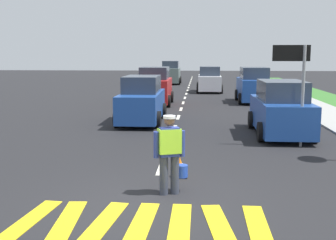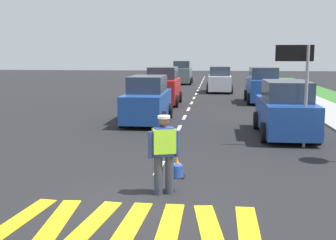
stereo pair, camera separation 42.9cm
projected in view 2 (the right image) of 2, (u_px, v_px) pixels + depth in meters
name	position (u px, v px, depth m)	size (l,w,h in m)	color
ground_plane	(194.00, 98.00, 29.04)	(96.00, 96.00, 0.00)	black
crosswalk_stripes	(132.00, 222.00, 7.49)	(4.47, 1.93, 0.01)	yellow
lane_center_line	(197.00, 92.00, 33.16)	(0.14, 46.40, 0.01)	silver
road_worker	(165.00, 151.00, 8.89)	(0.70, 0.53, 1.67)	#383D4C
lane_direction_sign	(299.00, 71.00, 13.19)	(1.16, 0.11, 3.20)	gray
traffic_cone_near	(177.00, 167.00, 10.22)	(0.36, 0.36, 0.50)	black
car_oncoming_second	(163.00, 87.00, 24.90)	(2.03, 4.01, 2.18)	red
car_oncoming_third	(182.00, 73.00, 42.21)	(2.00, 4.04, 2.26)	slate
car_parked_curbside	(285.00, 110.00, 15.30)	(1.96, 4.35, 1.98)	#1E4799
car_oncoming_lead	(147.00, 101.00, 18.40)	(1.88, 4.39, 1.99)	#1E4799
car_parked_far	(263.00, 86.00, 25.77)	(2.01, 4.02, 2.14)	#1E4799
car_outgoing_far	(220.00, 80.00, 32.95)	(1.97, 3.89, 1.98)	silver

